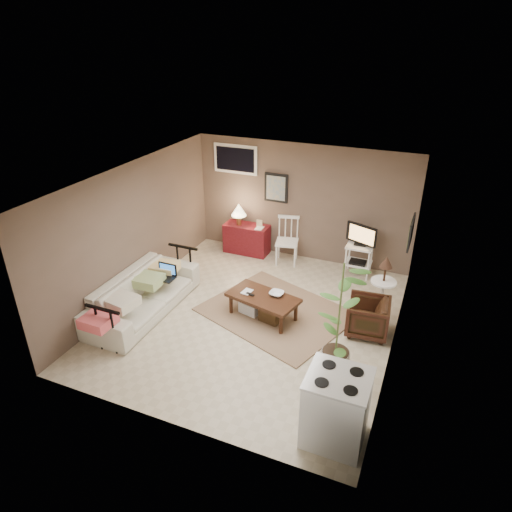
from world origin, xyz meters
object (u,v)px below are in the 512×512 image
at_px(spindle_chair, 287,242).
at_px(side_table, 384,280).
at_px(sofa, 143,288).
at_px(stove, 336,408).
at_px(armchair, 368,315).
at_px(coffee_table, 263,305).
at_px(tv_stand, 360,249).
at_px(red_console, 246,236).
at_px(potted_plant, 339,316).

xyz_separation_m(spindle_chair, side_table, (2.10, -1.25, 0.24)).
relative_size(sofa, stove, 2.45).
bearing_deg(armchair, side_table, 163.35).
relative_size(coffee_table, tv_stand, 1.20).
relative_size(red_console, armchair, 1.68).
xyz_separation_m(tv_stand, stove, (0.55, -4.09, -0.10)).
relative_size(side_table, armchair, 1.71).
bearing_deg(spindle_chair, potted_plant, -59.32).
bearing_deg(potted_plant, tv_stand, 95.36).
xyz_separation_m(sofa, armchair, (3.62, 0.84, -0.12)).
xyz_separation_m(coffee_table, potted_plant, (1.44, -0.87, 0.70)).
bearing_deg(red_console, potted_plant, -48.36).
distance_m(coffee_table, potted_plant, 1.83).
relative_size(spindle_chair, potted_plant, 0.54).
bearing_deg(stove, tv_stand, 97.72).
height_order(coffee_table, red_console, red_console).
distance_m(armchair, potted_plant, 1.29).
xyz_separation_m(sofa, tv_stand, (3.10, 2.69, 0.11)).
relative_size(spindle_chair, stove, 1.03).
xyz_separation_m(red_console, stove, (2.98, -4.17, 0.08)).
bearing_deg(tv_stand, sofa, -139.06).
distance_m(spindle_chair, armchair, 2.70).
distance_m(tv_stand, potted_plant, 3.00).
distance_m(red_console, armchair, 3.52).
xyz_separation_m(potted_plant, stove, (0.28, -1.13, -0.48)).
distance_m(sofa, potted_plant, 3.42).
height_order(red_console, stove, red_console).
bearing_deg(spindle_chair, side_table, -30.72).
height_order(coffee_table, armchair, armchair).
bearing_deg(sofa, red_console, -13.71).
xyz_separation_m(coffee_table, sofa, (-1.93, -0.60, 0.20)).
height_order(coffee_table, stove, stove).
relative_size(armchair, potted_plant, 0.37).
distance_m(potted_plant, stove, 1.26).
height_order(sofa, spindle_chair, spindle_chair).
height_order(armchair, stove, stove).
height_order(coffee_table, tv_stand, tv_stand).
xyz_separation_m(side_table, potted_plant, (-0.36, -1.69, 0.25)).
relative_size(tv_stand, armchair, 1.62).
xyz_separation_m(armchair, stove, (0.04, -2.25, 0.14)).
distance_m(red_console, side_table, 3.36).
bearing_deg(side_table, stove, -91.67).
relative_size(sofa, potted_plant, 1.29).
distance_m(armchair, stove, 2.25).
bearing_deg(coffee_table, sofa, -162.70).
bearing_deg(side_table, armchair, -101.57).
relative_size(tv_stand, stove, 1.13).
bearing_deg(side_table, spindle_chair, 149.28).
relative_size(tv_stand, potted_plant, 0.60).
xyz_separation_m(red_console, side_table, (3.06, -1.35, 0.31)).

